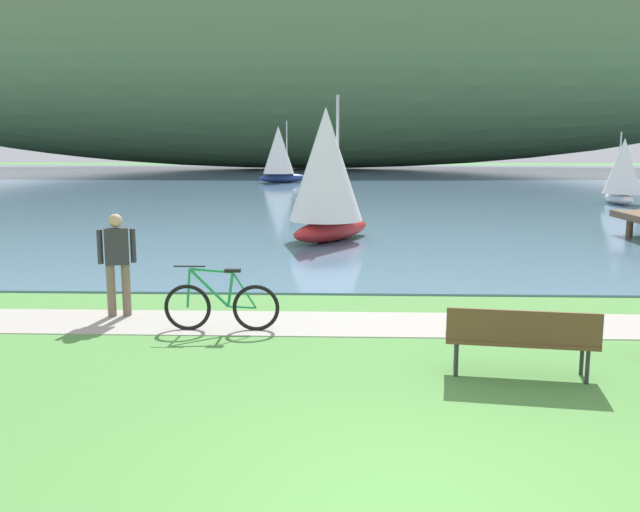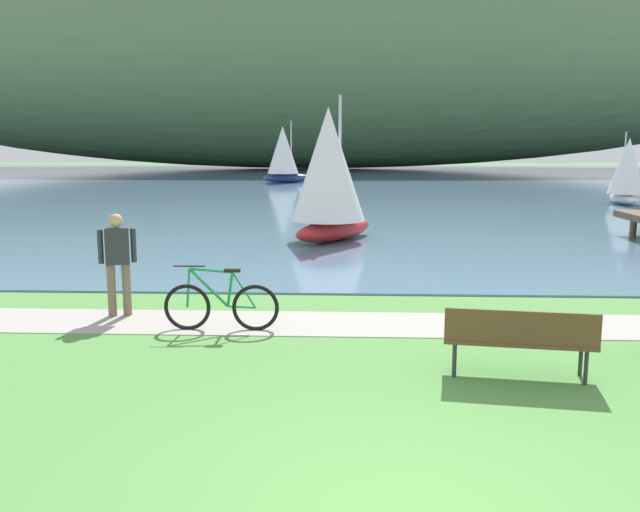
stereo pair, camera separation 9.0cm
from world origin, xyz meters
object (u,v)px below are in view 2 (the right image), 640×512
object	(u,v)px
sailboat_toward_hillside	(627,170)
sailboat_far_off	(329,173)
bicycle_leaning_near_bench	(221,305)
park_bench_near_camera	(520,337)
sailboat_mid_bay	(283,154)
person_at_shoreline	(118,258)

from	to	relation	value
sailboat_toward_hillside	sailboat_far_off	distance (m)	18.60
bicycle_leaning_near_bench	sailboat_toward_hillside	world-z (taller)	sailboat_toward_hillside
bicycle_leaning_near_bench	sailboat_far_off	size ratio (longest dim) A/B	0.42
park_bench_near_camera	bicycle_leaning_near_bench	bearing A→B (deg)	153.88
sailboat_toward_hillside	park_bench_near_camera	bearing A→B (deg)	-114.06
sailboat_mid_bay	sailboat_toward_hillside	size ratio (longest dim) A/B	1.33
bicycle_leaning_near_bench	sailboat_far_off	bearing A→B (deg)	81.78
sailboat_toward_hillside	person_at_shoreline	bearing A→B (deg)	-127.91
person_at_shoreline	sailboat_mid_bay	size ratio (longest dim) A/B	0.38
bicycle_leaning_near_bench	sailboat_mid_bay	size ratio (longest dim) A/B	0.39
park_bench_near_camera	sailboat_far_off	world-z (taller)	sailboat_far_off
person_at_shoreline	sailboat_far_off	xyz separation A→B (m)	(3.21, 8.61, 1.03)
sailboat_toward_hillside	sailboat_far_off	size ratio (longest dim) A/B	0.80
sailboat_far_off	sailboat_toward_hillside	bearing A→B (deg)	43.56
park_bench_near_camera	sailboat_far_off	bearing A→B (deg)	103.18
park_bench_near_camera	person_at_shoreline	xyz separation A→B (m)	(-5.88, 2.78, 0.46)
sailboat_mid_bay	sailboat_far_off	bearing A→B (deg)	-81.97
person_at_shoreline	sailboat_toward_hillside	world-z (taller)	sailboat_toward_hillside
sailboat_mid_bay	bicycle_leaning_near_bench	bearing A→B (deg)	-85.80
bicycle_leaning_near_bench	park_bench_near_camera	bearing A→B (deg)	-26.12
park_bench_near_camera	person_at_shoreline	distance (m)	6.52
park_bench_near_camera	sailboat_mid_bay	xyz separation A→B (m)	(-6.94, 41.71, 1.63)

